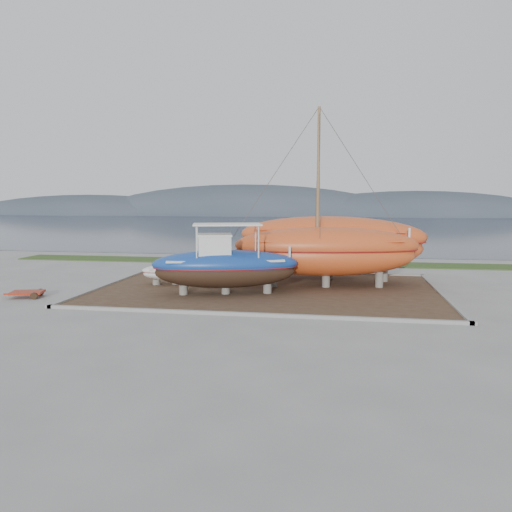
% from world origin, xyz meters
% --- Properties ---
extents(ground, '(140.00, 140.00, 0.00)m').
position_xyz_m(ground, '(0.00, 0.00, 0.00)').
color(ground, gray).
rests_on(ground, ground).
extents(dirt_patch, '(18.00, 12.00, 0.06)m').
position_xyz_m(dirt_patch, '(0.00, 4.00, 0.03)').
color(dirt_patch, '#422D1E').
rests_on(dirt_patch, ground).
extents(curb_frame, '(18.60, 12.60, 0.15)m').
position_xyz_m(curb_frame, '(0.00, 4.00, 0.07)').
color(curb_frame, gray).
rests_on(curb_frame, ground).
extents(grass_strip, '(44.00, 3.00, 0.08)m').
position_xyz_m(grass_strip, '(0.00, 15.50, 0.04)').
color(grass_strip, '#284219').
rests_on(grass_strip, ground).
extents(sea, '(260.00, 100.00, 0.04)m').
position_xyz_m(sea, '(0.00, 70.00, 0.00)').
color(sea, black).
rests_on(sea, ground).
extents(mountain_ridge, '(200.00, 36.00, 20.00)m').
position_xyz_m(mountain_ridge, '(0.00, 125.00, 0.00)').
color(mountain_ridge, '#333D49').
rests_on(mountain_ridge, ground).
extents(blue_caique, '(7.88, 4.20, 3.63)m').
position_xyz_m(blue_caique, '(-1.90, 2.31, 1.88)').
color(blue_caique, navy).
rests_on(blue_caique, dirt_patch).
extents(white_dinghy, '(4.06, 2.62, 1.14)m').
position_xyz_m(white_dinghy, '(-5.41, 4.71, 0.63)').
color(white_dinghy, silver).
rests_on(white_dinghy, dirt_patch).
extents(orange_sailboat, '(10.53, 4.44, 9.81)m').
position_xyz_m(orange_sailboat, '(3.17, 5.16, 4.96)').
color(orange_sailboat, '#C74C1E').
rests_on(orange_sailboat, dirt_patch).
extents(orange_bare_hull, '(11.74, 4.93, 3.73)m').
position_xyz_m(orange_bare_hull, '(3.26, 8.08, 1.93)').
color(orange_bare_hull, '#C74C1E').
rests_on(orange_bare_hull, dirt_patch).
extents(red_trailer, '(2.52, 1.72, 0.32)m').
position_xyz_m(red_trailer, '(-11.63, -0.03, 0.16)').
color(red_trailer, maroon).
rests_on(red_trailer, ground).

